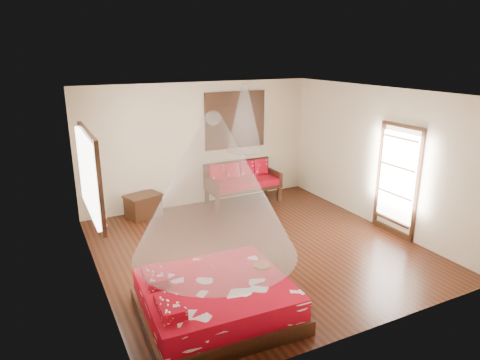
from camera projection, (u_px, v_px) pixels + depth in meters
name	position (u px, v px, depth m)	size (l,w,h in m)	color
room	(258.00, 174.00, 7.42)	(5.54, 5.54, 2.84)	black
bed	(215.00, 300.00, 5.74)	(2.06, 1.88, 0.63)	black
daybed	(242.00, 180.00, 10.09)	(1.72, 0.76, 0.94)	black
storage_chest	(143.00, 205.00, 9.23)	(0.84, 0.72, 0.50)	black
shutter_panel	(235.00, 120.00, 9.98)	(1.52, 0.06, 1.32)	black
window_left	(92.00, 174.00, 6.34)	(0.10, 1.74, 1.34)	black
glazed_door	(397.00, 181.00, 8.16)	(0.08, 1.02, 2.16)	black
wine_tray	(262.00, 263.00, 6.10)	(0.26, 0.26, 0.21)	brown
mosquito_net_main	(214.00, 187.00, 5.28)	(2.11, 2.11, 1.80)	white
mosquito_net_daybed	(244.00, 119.00, 9.55)	(0.80, 0.80, 1.50)	white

